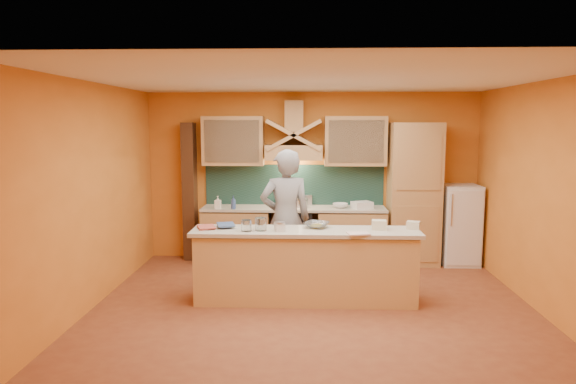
{
  "coord_description": "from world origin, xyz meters",
  "views": [
    {
      "loc": [
        -0.08,
        -6.11,
        2.29
      ],
      "look_at": [
        -0.35,
        0.9,
        1.35
      ],
      "focal_mm": 32.0,
      "sensor_mm": 36.0,
      "label": 1
    }
  ],
  "objects_px": {
    "stove": "(294,235)",
    "fridge": "(459,225)",
    "person": "(286,219)",
    "kitchen_scale": "(280,227)",
    "mixing_bowl": "(317,225)"
  },
  "relations": [
    {
      "from": "stove",
      "to": "kitchen_scale",
      "type": "relative_size",
      "value": 7.53
    },
    {
      "from": "stove",
      "to": "kitchen_scale",
      "type": "height_order",
      "value": "kitchen_scale"
    },
    {
      "from": "stove",
      "to": "fridge",
      "type": "height_order",
      "value": "fridge"
    },
    {
      "from": "fridge",
      "to": "mixing_bowl",
      "type": "relative_size",
      "value": 4.27
    },
    {
      "from": "person",
      "to": "mixing_bowl",
      "type": "height_order",
      "value": "person"
    },
    {
      "from": "stove",
      "to": "mixing_bowl",
      "type": "xyz_separation_m",
      "value": [
        0.35,
        -1.77,
        0.53
      ]
    },
    {
      "from": "kitchen_scale",
      "to": "mixing_bowl",
      "type": "distance_m",
      "value": 0.53
    },
    {
      "from": "person",
      "to": "kitchen_scale",
      "type": "xyz_separation_m",
      "value": [
        -0.05,
        -0.67,
        0.02
      ]
    },
    {
      "from": "stove",
      "to": "fridge",
      "type": "distance_m",
      "value": 2.71
    },
    {
      "from": "person",
      "to": "kitchen_scale",
      "type": "relative_size",
      "value": 16.23
    },
    {
      "from": "kitchen_scale",
      "to": "fridge",
      "type": "bearing_deg",
      "value": 16.41
    },
    {
      "from": "stove",
      "to": "mixing_bowl",
      "type": "relative_size",
      "value": 2.96
    },
    {
      "from": "fridge",
      "to": "mixing_bowl",
      "type": "bearing_deg",
      "value": -143.13
    },
    {
      "from": "mixing_bowl",
      "to": "stove",
      "type": "bearing_deg",
      "value": 101.08
    },
    {
      "from": "stove",
      "to": "kitchen_scale",
      "type": "distance_m",
      "value": 2.08
    }
  ]
}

